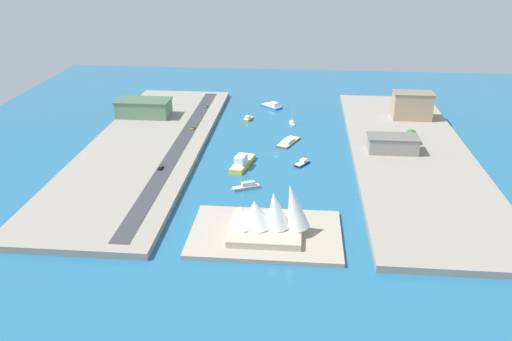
% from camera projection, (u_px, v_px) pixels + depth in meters
% --- Properties ---
extents(ground_plane, '(440.00, 440.00, 0.00)m').
position_uv_depth(ground_plane, '(276.00, 153.00, 313.93)').
color(ground_plane, '#23668E').
extents(quay_west, '(70.00, 240.00, 3.29)m').
position_uv_depth(quay_west, '(411.00, 155.00, 306.68)').
color(quay_west, gray).
rests_on(quay_west, ground_plane).
extents(quay_east, '(70.00, 240.00, 3.29)m').
position_uv_depth(quay_east, '(147.00, 146.00, 319.84)').
color(quay_east, gray).
rests_on(quay_east, ground_plane).
extents(peninsula_point, '(65.85, 43.50, 2.00)m').
position_uv_depth(peninsula_point, '(266.00, 234.00, 225.97)').
color(peninsula_point, '#A89E89').
rests_on(peninsula_point, ground_plane).
extents(road_strip, '(9.00, 228.00, 0.15)m').
position_uv_depth(road_strip, '(180.00, 144.00, 317.40)').
color(road_strip, '#38383D').
rests_on(road_strip, quay_east).
extents(barge_flat_brown, '(15.38, 22.63, 2.74)m').
position_uv_depth(barge_flat_brown, '(288.00, 142.00, 328.33)').
color(barge_flat_brown, brown).
rests_on(barge_flat_brown, ground_plane).
extents(ferry_yellow_fast, '(12.68, 28.21, 7.59)m').
position_uv_depth(ferry_yellow_fast, '(242.00, 162.00, 294.33)').
color(ferry_yellow_fast, yellow).
rests_on(ferry_yellow_fast, ground_plane).
extents(yacht_sleek_gray, '(15.13, 9.14, 3.89)m').
position_uv_depth(yacht_sleek_gray, '(246.00, 186.00, 268.15)').
color(yacht_sleek_gray, '#999EA3').
rests_on(yacht_sleek_gray, ground_plane).
extents(catamaran_blue, '(17.77, 16.93, 4.55)m').
position_uv_depth(catamaran_blue, '(272.00, 106.00, 397.00)').
color(catamaran_blue, blue).
rests_on(catamaran_blue, ground_plane).
extents(water_taxi_orange, '(7.21, 10.52, 3.42)m').
position_uv_depth(water_taxi_orange, '(248.00, 118.00, 369.88)').
color(water_taxi_orange, orange).
rests_on(water_taxi_orange, ground_plane).
extents(sailboat_small_white, '(4.34, 10.26, 12.17)m').
position_uv_depth(sailboat_small_white, '(292.00, 123.00, 361.49)').
color(sailboat_small_white, white).
rests_on(sailboat_small_white, ground_plane).
extents(patrol_launch_navy, '(9.17, 11.12, 2.97)m').
position_uv_depth(patrol_launch_navy, '(302.00, 163.00, 297.12)').
color(patrol_launch_navy, '#1E284C').
rests_on(patrol_launch_navy, ground_plane).
extents(apartment_midrise_tan, '(27.36, 15.40, 18.77)m').
position_uv_depth(apartment_midrise_tan, '(412.00, 105.00, 359.74)').
color(apartment_midrise_tan, tan).
rests_on(apartment_midrise_tan, quay_west).
extents(terminal_long_green, '(37.95, 20.24, 11.96)m').
position_uv_depth(terminal_long_green, '(144.00, 108.00, 366.14)').
color(terminal_long_green, slate).
rests_on(terminal_long_green, quay_east).
extents(carpark_squat_concrete, '(29.71, 15.26, 9.64)m').
position_uv_depth(carpark_squat_concrete, '(393.00, 144.00, 305.27)').
color(carpark_squat_concrete, gray).
rests_on(carpark_squat_concrete, quay_west).
extents(suv_black, '(2.10, 5.01, 1.47)m').
position_uv_depth(suv_black, '(161.00, 167.00, 283.49)').
color(suv_black, black).
rests_on(suv_black, road_strip).
extents(taxi_yellow_cab, '(1.95, 4.41, 1.42)m').
position_uv_depth(taxi_yellow_cab, '(193.00, 128.00, 343.14)').
color(taxi_yellow_cab, black).
rests_on(taxi_yellow_cab, road_strip).
extents(sedan_silver, '(2.06, 4.94, 1.48)m').
position_uv_depth(sedan_silver, '(206.00, 106.00, 387.99)').
color(sedan_silver, black).
rests_on(sedan_silver, road_strip).
extents(traffic_light_waterfront, '(0.36, 0.36, 6.50)m').
position_uv_depth(traffic_light_waterfront, '(202.00, 116.00, 354.96)').
color(traffic_light_waterfront, black).
rests_on(traffic_light_waterfront, quay_east).
extents(opera_landmark, '(36.45, 29.31, 24.46)m').
position_uv_depth(opera_landmark, '(267.00, 216.00, 222.18)').
color(opera_landmark, '#BCAD93').
rests_on(opera_landmark, peninsula_point).
extents(park_tree_cluster, '(18.63, 20.90, 9.62)m').
position_uv_depth(park_tree_cluster, '(402.00, 138.00, 310.95)').
color(park_tree_cluster, brown).
rests_on(park_tree_cluster, quay_west).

